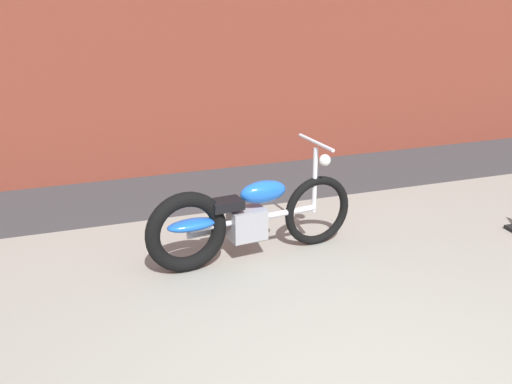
# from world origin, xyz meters

# --- Properties ---
(sidewalk_slab) EXTENTS (36.00, 3.50, 0.01)m
(sidewalk_slab) POSITION_xyz_m (0.00, 1.75, 0.00)
(sidewalk_slab) COLOR gray
(sidewalk_slab) RESTS_ON ground
(motorcycle_blue) EXTENTS (2.00, 0.58, 1.03)m
(motorcycle_blue) POSITION_xyz_m (-0.19, 2.31, 0.40)
(motorcycle_blue) COLOR black
(motorcycle_blue) RESTS_ON ground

